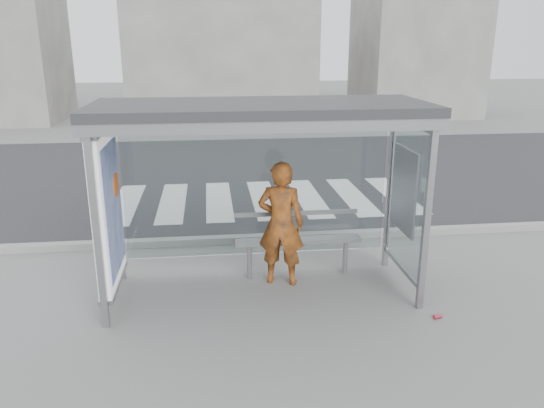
# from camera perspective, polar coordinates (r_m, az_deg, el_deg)

# --- Properties ---
(ground) EXTENTS (80.00, 80.00, 0.00)m
(ground) POSITION_cam_1_polar(r_m,az_deg,el_deg) (7.51, -1.05, -9.44)
(ground) COLOR slate
(ground) RESTS_ON ground
(road) EXTENTS (30.00, 10.00, 0.01)m
(road) POSITION_cam_1_polar(r_m,az_deg,el_deg) (14.10, -3.95, 3.35)
(road) COLOR #28282A
(road) RESTS_ON ground
(curb) EXTENTS (30.00, 0.18, 0.12)m
(curb) POSITION_cam_1_polar(r_m,az_deg,el_deg) (9.27, -2.28, -3.73)
(curb) COLOR gray
(curb) RESTS_ON ground
(crosswalk) EXTENTS (6.55, 3.00, 0.00)m
(crosswalk) POSITION_cam_1_polar(r_m,az_deg,el_deg) (11.73, -0.85, 0.53)
(crosswalk) COLOR silver
(crosswalk) RESTS_ON ground
(bus_shelter) EXTENTS (4.25, 1.65, 2.62)m
(bus_shelter) POSITION_cam_1_polar(r_m,az_deg,el_deg) (6.89, -4.27, 5.57)
(bus_shelter) COLOR gray
(bus_shelter) RESTS_ON ground
(building_center) EXTENTS (8.00, 5.00, 5.00)m
(building_center) POSITION_cam_1_polar(r_m,az_deg,el_deg) (24.71, -5.48, 15.10)
(building_center) COLOR slate
(building_center) RESTS_ON ground
(building_right) EXTENTS (5.00, 5.00, 7.00)m
(building_right) POSITION_cam_1_polar(r_m,az_deg,el_deg) (26.51, 15.22, 16.91)
(building_right) COLOR slate
(building_right) RESTS_ON ground
(person) EXTENTS (0.75, 0.59, 1.80)m
(person) POSITION_cam_1_polar(r_m,az_deg,el_deg) (7.46, 0.97, -2.13)
(person) COLOR #C75F12
(person) RESTS_ON ground
(bench) EXTENTS (1.85, 0.32, 0.95)m
(bench) POSITION_cam_1_polar(r_m,az_deg,el_deg) (7.81, 2.78, -3.87)
(bench) COLOR slate
(bench) RESTS_ON ground
(soda_can) EXTENTS (0.12, 0.08, 0.06)m
(soda_can) POSITION_cam_1_polar(r_m,az_deg,el_deg) (7.15, 17.37, -11.47)
(soda_can) COLOR #C13951
(soda_can) RESTS_ON ground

